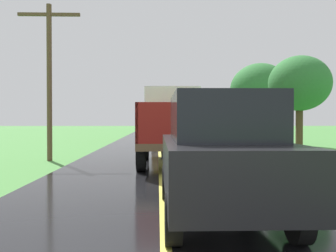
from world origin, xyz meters
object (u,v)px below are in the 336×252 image
Objects in this scene: roadside_tree_near_left at (260,90)px; utility_pole_roadside at (49,74)px; roadside_tree_mid_right at (299,84)px; following_car at (219,154)px; banana_truck_near at (173,124)px; banana_truck_far at (167,122)px.

utility_pole_roadside is at bearing -141.48° from roadside_tree_near_left.
roadside_tree_mid_right is 9.89m from following_car.
banana_truck_near is 1.39× the size of roadside_tree_mid_right.
banana_truck_far is 22.95m from following_car.
banana_truck_near is at bearing -90.65° from banana_truck_far.
utility_pole_roadside is 10.29m from following_car.
roadside_tree_mid_right is at bearing -0.47° from utility_pole_roadside.
banana_truck_near is 5.31m from utility_pole_roadside.
utility_pole_roadside reaches higher than roadside_tree_near_left.
roadside_tree_near_left reaches higher than following_car.
banana_truck_far reaches higher than following_car.
banana_truck_far is 1.10× the size of roadside_tree_near_left.
roadside_tree_near_left reaches higher than roadside_tree_mid_right.
utility_pole_roadside is 1.47× the size of roadside_tree_mid_right.
banana_truck_far is 8.47m from roadside_tree_near_left.
roadside_tree_mid_right is at bearing -71.22° from banana_truck_far.
banana_truck_near is at bearing -121.76° from roadside_tree_near_left.
banana_truck_near reaches higher than following_car.
utility_pole_roadside is 9.92m from roadside_tree_mid_right.
roadside_tree_mid_right is at bearing 11.46° from banana_truck_near.
following_car is at bearing -89.44° from banana_truck_far.
utility_pole_roadside is at bearing 179.53° from roadside_tree_mid_right.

